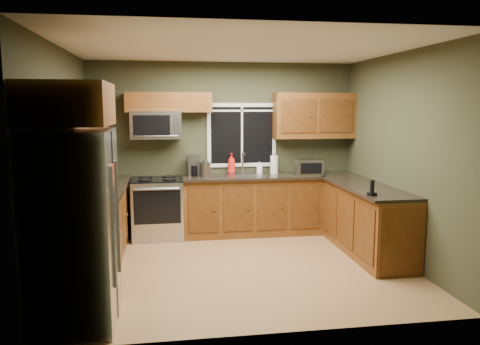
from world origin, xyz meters
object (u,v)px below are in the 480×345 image
object	(u,v)px
refrigerator	(74,229)
soap_bottle_a	(232,164)
microwave	(156,125)
cordless_phone	(372,191)
range	(158,208)
kettle	(206,169)
toaster_oven	(308,167)
coffee_maker	(194,166)
paper_towel_roll	(274,165)
soap_bottle_b	(259,167)

from	to	relation	value
refrigerator	soap_bottle_a	bearing A→B (deg)	58.21
refrigerator	microwave	world-z (taller)	microwave
cordless_phone	microwave	bearing A→B (deg)	142.44
range	cordless_phone	world-z (taller)	cordless_phone
kettle	soap_bottle_a	size ratio (longest dim) A/B	0.87
range	toaster_oven	bearing A→B (deg)	-2.29
microwave	toaster_oven	world-z (taller)	microwave
range	toaster_oven	size ratio (longest dim) A/B	2.38
toaster_oven	coffee_maker	bearing A→B (deg)	172.56
coffee_maker	range	bearing A→B (deg)	-166.19
refrigerator	coffee_maker	distance (m)	3.17
coffee_maker	soap_bottle_a	size ratio (longest dim) A/B	0.96
kettle	cordless_phone	world-z (taller)	kettle
kettle	paper_towel_roll	distance (m)	1.13
range	paper_towel_roll	world-z (taller)	paper_towel_roll
range	soap_bottle_b	world-z (taller)	soap_bottle_b
microwave	kettle	xyz separation A→B (m)	(0.73, -0.20, -0.66)
microwave	coffee_maker	world-z (taller)	microwave
range	kettle	xyz separation A→B (m)	(0.73, -0.07, 0.60)
coffee_maker	soap_bottle_b	size ratio (longest dim) A/B	1.65
refrigerator	soap_bottle_b	size ratio (longest dim) A/B	9.48
range	paper_towel_roll	xyz separation A→B (m)	(1.85, 0.14, 0.62)
coffee_maker	cordless_phone	world-z (taller)	coffee_maker
toaster_oven	coffee_maker	world-z (taller)	coffee_maker
refrigerator	toaster_oven	xyz separation A→B (m)	(3.03, 2.68, 0.16)
range	cordless_phone	size ratio (longest dim) A/B	4.93
soap_bottle_b	range	bearing A→B (deg)	-171.93
microwave	cordless_phone	world-z (taller)	microwave
coffee_maker	paper_towel_roll	size ratio (longest dim) A/B	0.99
toaster_oven	microwave	bearing A→B (deg)	174.39
coffee_maker	cordless_phone	distance (m)	2.86
kettle	soap_bottle_a	bearing A→B (deg)	34.05
coffee_maker	cordless_phone	xyz separation A→B (m)	(2.04, -2.00, -0.09)
microwave	refrigerator	bearing A→B (deg)	-103.34
soap_bottle_b	cordless_phone	size ratio (longest dim) A/B	1.00
kettle	cordless_phone	xyz separation A→B (m)	(1.87, -1.80, -0.07)
microwave	cordless_phone	bearing A→B (deg)	-37.56
microwave	toaster_oven	bearing A→B (deg)	-5.61
microwave	soap_bottle_b	distance (m)	1.77
coffee_maker	soap_bottle_a	distance (m)	0.61
paper_towel_roll	soap_bottle_b	size ratio (longest dim) A/B	1.68
refrigerator	cordless_phone	bearing A→B (deg)	15.41
kettle	soap_bottle_b	bearing A→B (deg)	18.35
kettle	cordless_phone	distance (m)	2.59
refrigerator	coffee_maker	size ratio (longest dim) A/B	5.73
microwave	cordless_phone	distance (m)	3.36
refrigerator	toaster_oven	world-z (taller)	refrigerator
range	microwave	bearing A→B (deg)	90.02
coffee_maker	kettle	xyz separation A→B (m)	(0.17, -0.20, -0.02)
soap_bottle_a	cordless_phone	xyz separation A→B (m)	(1.43, -2.09, -0.11)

